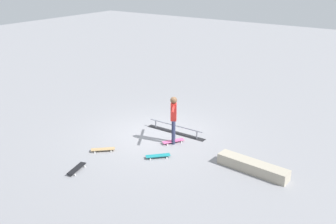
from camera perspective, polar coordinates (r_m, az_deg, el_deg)
ground_plane at (r=14.28m, az=-1.59°, el=-3.42°), size 60.00×60.00×0.00m
grind_rail at (r=14.39m, az=1.13°, el=-2.61°), size 2.46×0.27×0.33m
skate_ledge at (r=12.05m, az=12.47°, el=-7.95°), size 2.27×0.62×0.34m
skater_main at (r=13.26m, az=0.83°, el=-0.69°), size 0.78×1.23×1.73m
skateboard_main at (r=13.62m, az=0.80°, el=-4.33°), size 0.59×0.78×0.09m
loose_skateboard_black at (r=12.20m, az=-13.44°, el=-8.17°), size 0.40×0.82×0.09m
loose_skateboard_teal at (r=12.62m, az=-1.49°, el=-6.52°), size 0.70×0.71×0.09m
loose_skateboard_natural at (r=13.22m, az=-9.66°, el=-5.48°), size 0.72×0.69×0.09m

